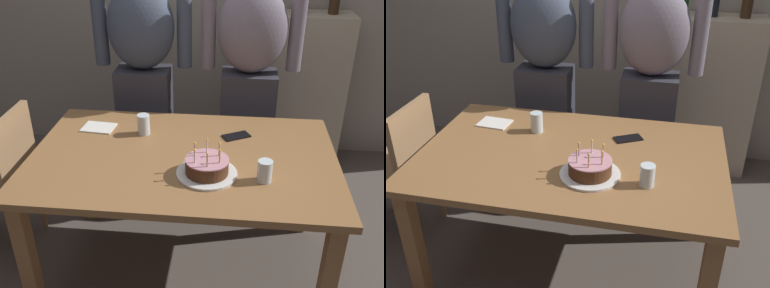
% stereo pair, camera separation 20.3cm
% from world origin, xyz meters
% --- Properties ---
extents(ground_plane, '(10.00, 10.00, 0.00)m').
position_xyz_m(ground_plane, '(0.00, 0.00, 0.00)').
color(ground_plane, '#564C44').
extents(dining_table, '(1.50, 0.96, 0.74)m').
position_xyz_m(dining_table, '(0.00, 0.00, 0.64)').
color(dining_table, olive).
rests_on(dining_table, ground_plane).
extents(birthday_cake, '(0.28, 0.28, 0.15)m').
position_xyz_m(birthday_cake, '(0.13, -0.17, 0.78)').
color(birthday_cake, white).
rests_on(birthday_cake, dining_table).
extents(water_glass_near, '(0.07, 0.07, 0.10)m').
position_xyz_m(water_glass_near, '(0.39, -0.19, 0.79)').
color(water_glass_near, silver).
rests_on(water_glass_near, dining_table).
extents(water_glass_far, '(0.07, 0.07, 0.11)m').
position_xyz_m(water_glass_far, '(-0.24, 0.21, 0.80)').
color(water_glass_far, silver).
rests_on(water_glass_far, dining_table).
extents(cell_phone, '(0.16, 0.13, 0.01)m').
position_xyz_m(cell_phone, '(0.26, 0.22, 0.74)').
color(cell_phone, black).
rests_on(cell_phone, dining_table).
extents(napkin_stack, '(0.18, 0.14, 0.01)m').
position_xyz_m(napkin_stack, '(-0.50, 0.25, 0.74)').
color(napkin_stack, white).
rests_on(napkin_stack, dining_table).
extents(person_man_bearded, '(0.61, 0.27, 1.66)m').
position_xyz_m(person_man_bearded, '(-0.34, 0.74, 0.87)').
color(person_man_bearded, '#33333D').
rests_on(person_man_bearded, ground_plane).
extents(person_woman_cardigan, '(0.61, 0.27, 1.66)m').
position_xyz_m(person_woman_cardigan, '(0.32, 0.74, 0.87)').
color(person_woman_cardigan, '#33333D').
rests_on(person_woman_cardigan, ground_plane).
extents(dining_chair, '(0.42, 0.42, 0.87)m').
position_xyz_m(dining_chair, '(-1.02, 0.09, 0.52)').
color(dining_chair, '#A37A51').
rests_on(dining_chair, ground_plane).
extents(shelf_cabinet, '(0.73, 0.30, 1.42)m').
position_xyz_m(shelf_cabinet, '(0.68, 1.33, 0.59)').
color(shelf_cabinet, tan).
rests_on(shelf_cabinet, ground_plane).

